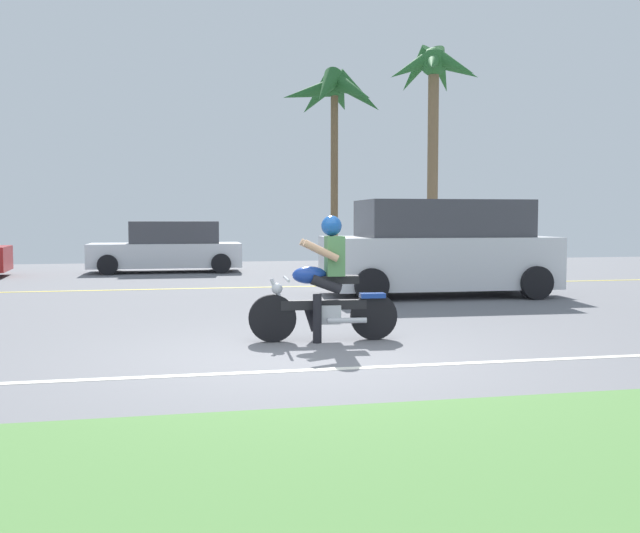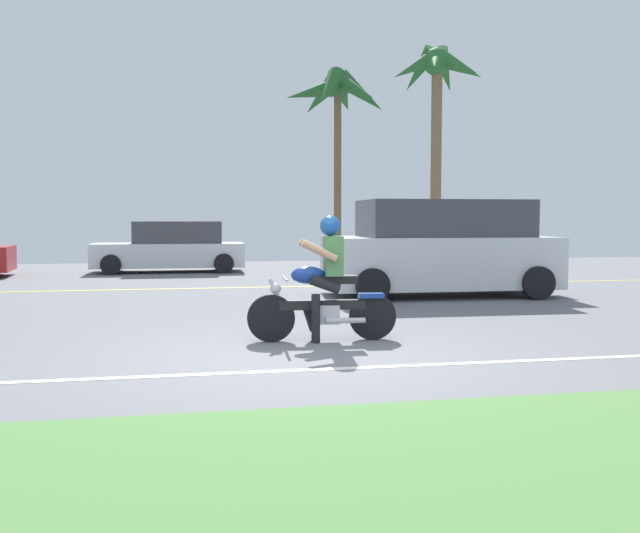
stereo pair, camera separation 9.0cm
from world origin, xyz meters
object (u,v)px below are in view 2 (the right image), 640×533
(palm_tree_0, at_px, (438,83))
(motorcyclist, at_px, (324,288))
(palm_tree_1, at_px, (337,98))
(suv_nearby, at_px, (441,249))
(parked_car_1, at_px, (171,248))

(palm_tree_0, bearing_deg, motorcyclist, -115.80)
(motorcyclist, bearing_deg, palm_tree_0, 64.20)
(motorcyclist, distance_m, palm_tree_0, 16.10)
(motorcyclist, bearing_deg, palm_tree_1, 76.73)
(motorcyclist, relative_size, suv_nearby, 0.40)
(suv_nearby, bearing_deg, palm_tree_1, 88.93)
(palm_tree_0, xyz_separation_m, palm_tree_1, (-3.05, 1.43, -0.35))
(suv_nearby, height_order, parked_car_1, suv_nearby)
(parked_car_1, bearing_deg, palm_tree_0, 9.15)
(parked_car_1, xyz_separation_m, palm_tree_1, (5.55, 2.81, 4.93))
(suv_nearby, relative_size, palm_tree_0, 0.65)
(motorcyclist, relative_size, palm_tree_1, 0.29)
(motorcyclist, bearing_deg, parked_car_1, 99.18)
(parked_car_1, distance_m, palm_tree_1, 7.94)
(suv_nearby, distance_m, parked_car_1, 9.25)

